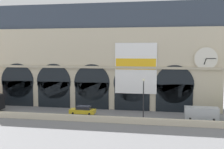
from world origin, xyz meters
name	(u,v)px	position (x,y,z in m)	size (l,w,h in m)	color
ground_plane	(85,115)	(0.00, 0.00, 0.00)	(200.00, 200.00, 0.00)	slate
quay_parapet_wall	(77,118)	(0.00, -4.57, 0.48)	(90.00, 0.70, 0.96)	beige
station_building	(95,58)	(0.04, 7.74, 9.70)	(47.54, 5.88, 20.00)	beige
car_center	(83,110)	(-0.23, -0.32, 0.80)	(4.40, 2.22, 1.55)	gold
van_east	(201,113)	(19.44, -0.81, 1.25)	(5.20, 2.48, 2.20)	#ADB2B7
street_lamp_quayside	(143,95)	(10.49, -3.77, 4.41)	(0.44, 0.44, 6.90)	black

